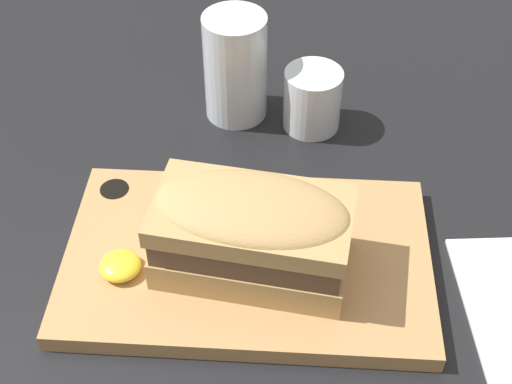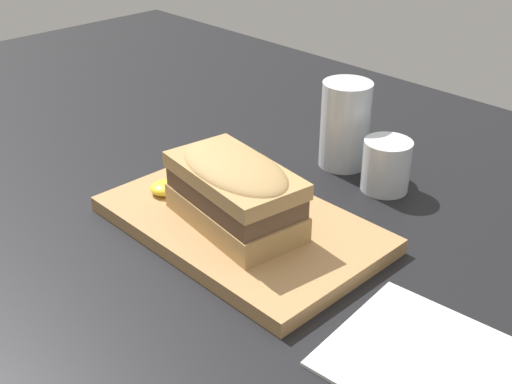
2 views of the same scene
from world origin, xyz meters
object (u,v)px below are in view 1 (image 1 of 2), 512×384
at_px(sandwich, 252,230).
at_px(water_glass, 236,73).
at_px(wine_glass, 312,101).
at_px(serving_board, 247,259).

distance_m(sandwich, water_glass, 0.25).
relative_size(sandwich, water_glass, 1.44).
bearing_deg(wine_glass, sandwich, -103.05).
distance_m(water_glass, wine_glass, 0.09).
distance_m(serving_board, sandwich, 0.06).
xyz_separation_m(water_glass, wine_glass, (0.09, -0.02, -0.02)).
xyz_separation_m(serving_board, wine_glass, (0.06, 0.22, 0.02)).
xyz_separation_m(serving_board, water_glass, (-0.03, 0.24, 0.05)).
height_order(serving_board, wine_glass, wine_glass).
bearing_deg(sandwich, water_glass, 98.08).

